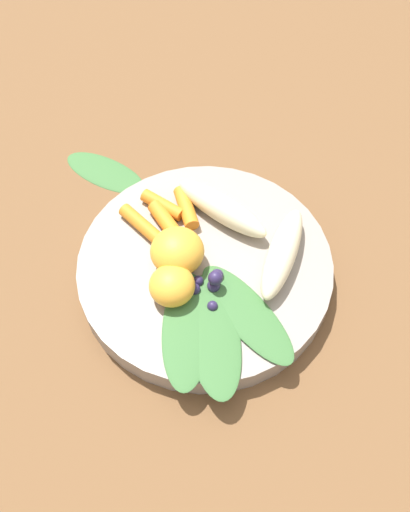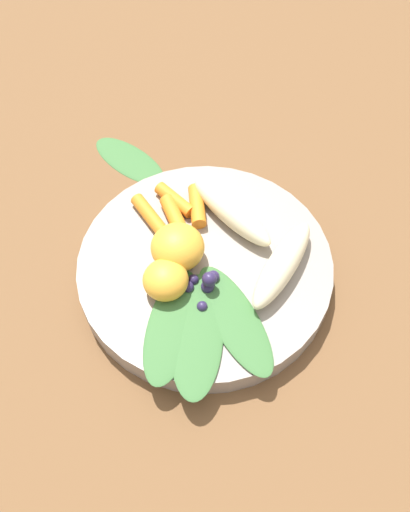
{
  "view_description": "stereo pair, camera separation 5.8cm",
  "coord_description": "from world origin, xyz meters",
  "px_view_note": "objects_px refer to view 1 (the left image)",
  "views": [
    {
      "loc": [
        -0.24,
        0.22,
        0.52
      ],
      "look_at": [
        0.0,
        0.0,
        0.04
      ],
      "focal_mm": 39.67,
      "sensor_mm": 36.0,
      "label": 1
    },
    {
      "loc": [
        -0.27,
        0.17,
        0.52
      ],
      "look_at": [
        0.0,
        0.0,
        0.04
      ],
      "focal_mm": 39.67,
      "sensor_mm": 36.0,
      "label": 2
    }
  ],
  "objects_px": {
    "bowl": "(205,268)",
    "banana_peeled_right": "(282,253)",
    "orange_segment_near": "(172,286)",
    "kale_leaf_stray": "(105,171)",
    "banana_peeled_left": "(222,208)"
  },
  "relations": [
    {
      "from": "banana_peeled_right",
      "to": "orange_segment_near",
      "type": "relative_size",
      "value": 2.56
    },
    {
      "from": "bowl",
      "to": "orange_segment_near",
      "type": "xyz_separation_m",
      "value": [
        -0.01,
        0.05,
        0.03
      ]
    },
    {
      "from": "kale_leaf_stray",
      "to": "bowl",
      "type": "bearing_deg",
      "value": 160.04
    },
    {
      "from": "orange_segment_near",
      "to": "kale_leaf_stray",
      "type": "xyz_separation_m",
      "value": [
        0.2,
        -0.06,
        -0.04
      ]
    },
    {
      "from": "bowl",
      "to": "banana_peeled_right",
      "type": "xyz_separation_m",
      "value": [
        -0.05,
        -0.06,
        0.03
      ]
    },
    {
      "from": "bowl",
      "to": "banana_peeled_right",
      "type": "bearing_deg",
      "value": -131.84
    },
    {
      "from": "bowl",
      "to": "kale_leaf_stray",
      "type": "xyz_separation_m",
      "value": [
        0.19,
        -0.01,
        -0.01
      ]
    },
    {
      "from": "banana_peeled_right",
      "to": "bowl",
      "type": "bearing_deg",
      "value": 110.67
    },
    {
      "from": "bowl",
      "to": "banana_peeled_left",
      "type": "height_order",
      "value": "banana_peeled_left"
    },
    {
      "from": "bowl",
      "to": "banana_peeled_right",
      "type": "relative_size",
      "value": 2.29
    },
    {
      "from": "banana_peeled_left",
      "to": "banana_peeled_right",
      "type": "relative_size",
      "value": 1.0
    },
    {
      "from": "banana_peeled_right",
      "to": "kale_leaf_stray",
      "type": "height_order",
      "value": "banana_peeled_right"
    },
    {
      "from": "banana_peeled_right",
      "to": "orange_segment_near",
      "type": "height_order",
      "value": "orange_segment_near"
    },
    {
      "from": "orange_segment_near",
      "to": "banana_peeled_right",
      "type": "bearing_deg",
      "value": -112.51
    },
    {
      "from": "banana_peeled_right",
      "to": "kale_leaf_stray",
      "type": "bearing_deg",
      "value": 73.99
    }
  ]
}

